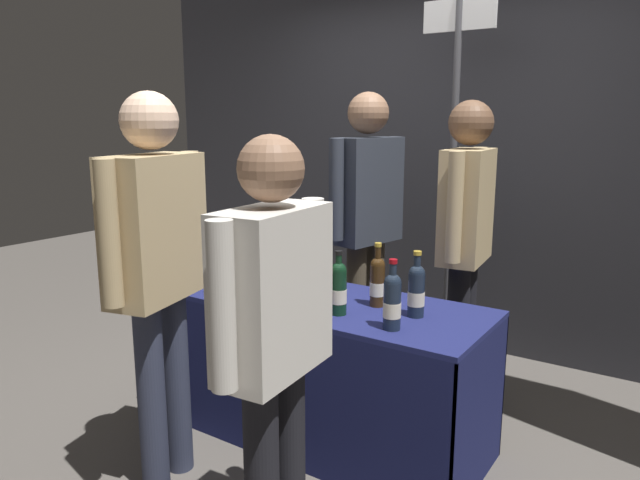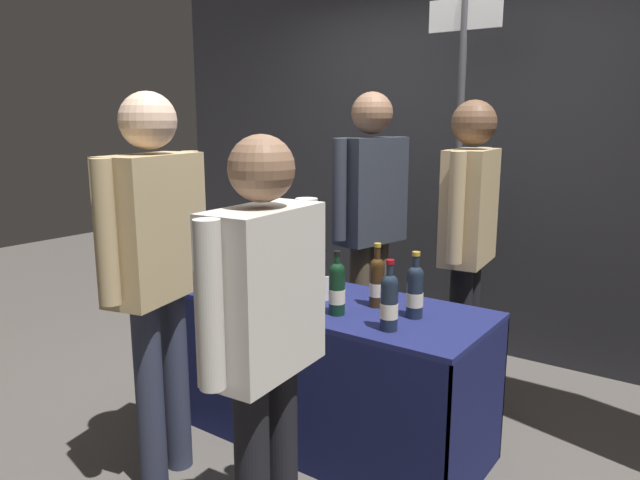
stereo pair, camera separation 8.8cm
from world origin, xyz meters
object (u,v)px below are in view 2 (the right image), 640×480
at_px(booth_signpost, 458,153).
at_px(display_bottle_0, 377,281).
at_px(flower_vase, 264,270).
at_px(tasting_table, 320,342).
at_px(wine_glass_near_vendor, 237,271).
at_px(taster_foreground_right, 265,326).
at_px(featured_wine_bottle, 220,258).
at_px(vendor_presenter, 370,210).

bearing_deg(booth_signpost, display_bottle_0, -85.75).
bearing_deg(flower_vase, tasting_table, 14.38).
relative_size(wine_glass_near_vendor, flower_vase, 0.36).
relative_size(taster_foreground_right, booth_signpost, 0.67).
bearing_deg(display_bottle_0, featured_wine_bottle, -172.76).
bearing_deg(tasting_table, flower_vase, -165.62).
distance_m(tasting_table, booth_signpost, 1.50).
bearing_deg(flower_vase, display_bottle_0, 12.95).
bearing_deg(tasting_table, display_bottle_0, 11.45).
relative_size(display_bottle_0, vendor_presenter, 0.17).
bearing_deg(display_bottle_0, flower_vase, -167.05).
bearing_deg(flower_vase, wine_glass_near_vendor, -163.43).
distance_m(flower_vase, taster_foreground_right, 1.08).
distance_m(wine_glass_near_vendor, booth_signpost, 1.57).
relative_size(flower_vase, vendor_presenter, 0.21).
distance_m(featured_wine_bottle, booth_signpost, 1.59).
xyz_separation_m(vendor_presenter, taster_foreground_right, (0.56, -1.62, -0.14)).
xyz_separation_m(featured_wine_bottle, flower_vase, (0.33, -0.02, -0.02)).
height_order(tasting_table, display_bottle_0, display_bottle_0).
bearing_deg(tasting_table, taster_foreground_right, -65.40).
bearing_deg(flower_vase, featured_wine_bottle, 176.83).
bearing_deg(featured_wine_bottle, taster_foreground_right, -38.60).
bearing_deg(vendor_presenter, taster_foreground_right, 29.68).
bearing_deg(featured_wine_bottle, display_bottle_0, 7.24).
bearing_deg(display_bottle_0, wine_glass_near_vendor, -166.33).
relative_size(display_bottle_0, booth_signpost, 0.13).
bearing_deg(featured_wine_bottle, vendor_presenter, 58.86).
height_order(display_bottle_0, wine_glass_near_vendor, display_bottle_0).
xyz_separation_m(wine_glass_near_vendor, taster_foreground_right, (0.85, -0.77, 0.10)).
bearing_deg(featured_wine_bottle, booth_signpost, 55.95).
height_order(featured_wine_bottle, flower_vase, flower_vase).
xyz_separation_m(display_bottle_0, flower_vase, (-0.59, -0.14, -0.01)).
relative_size(flower_vase, booth_signpost, 0.16).
bearing_deg(featured_wine_bottle, wine_glass_near_vendor, -18.33).
relative_size(tasting_table, taster_foreground_right, 1.07).
xyz_separation_m(tasting_table, flower_vase, (-0.30, -0.08, 0.35)).
distance_m(vendor_presenter, booth_signpost, 0.66).
height_order(featured_wine_bottle, taster_foreground_right, taster_foreground_right).
height_order(wine_glass_near_vendor, flower_vase, flower_vase).
bearing_deg(wine_glass_near_vendor, booth_signpost, 63.41).
height_order(vendor_presenter, booth_signpost, booth_signpost).
distance_m(display_bottle_0, vendor_presenter, 0.84).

